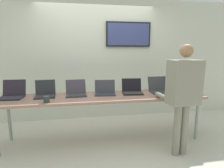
{
  "coord_description": "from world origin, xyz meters",
  "views": [
    {
      "loc": [
        -0.34,
        -2.92,
        1.56
      ],
      "look_at": [
        0.17,
        0.13,
        0.97
      ],
      "focal_mm": 28.79,
      "sensor_mm": 36.0,
      "label": 1
    }
  ],
  "objects_px": {
    "workbench": "(103,99)",
    "laptop_station_0": "(12,94)",
    "equipment_box": "(183,82)",
    "coffee_mug": "(46,99)",
    "laptop_station_3": "(105,91)",
    "laptop_station_2": "(76,92)",
    "laptop_station_5": "(160,89)",
    "person": "(183,90)",
    "laptop_station_1": "(45,93)",
    "laptop_station_4": "(132,90)"
  },
  "relations": [
    {
      "from": "workbench",
      "to": "laptop_station_0",
      "type": "xyz_separation_m",
      "value": [
        -1.47,
        0.12,
        0.11
      ]
    },
    {
      "from": "equipment_box",
      "to": "laptop_station_0",
      "type": "xyz_separation_m",
      "value": [
        -2.93,
        0.1,
        -0.12
      ]
    },
    {
      "from": "laptop_station_0",
      "to": "equipment_box",
      "type": "bearing_deg",
      "value": -2.02
    },
    {
      "from": "coffee_mug",
      "to": "laptop_station_3",
      "type": "bearing_deg",
      "value": 21.55
    },
    {
      "from": "workbench",
      "to": "coffee_mug",
      "type": "xyz_separation_m",
      "value": [
        -0.87,
        -0.25,
        0.1
      ]
    },
    {
      "from": "equipment_box",
      "to": "laptop_station_2",
      "type": "distance_m",
      "value": 1.93
    },
    {
      "from": "workbench",
      "to": "laptop_station_5",
      "type": "height_order",
      "value": "laptop_station_5"
    },
    {
      "from": "workbench",
      "to": "laptop_station_2",
      "type": "relative_size",
      "value": 9.33
    },
    {
      "from": "workbench",
      "to": "laptop_station_0",
      "type": "distance_m",
      "value": 1.48
    },
    {
      "from": "laptop_station_0",
      "to": "person",
      "type": "height_order",
      "value": "person"
    },
    {
      "from": "equipment_box",
      "to": "laptop_station_3",
      "type": "xyz_separation_m",
      "value": [
        -1.42,
        0.09,
        -0.13
      ]
    },
    {
      "from": "laptop_station_1",
      "to": "workbench",
      "type": "bearing_deg",
      "value": -6.85
    },
    {
      "from": "equipment_box",
      "to": "person",
      "type": "distance_m",
      "value": 0.75
    },
    {
      "from": "laptop_station_0",
      "to": "laptop_station_2",
      "type": "height_order",
      "value": "laptop_station_0"
    },
    {
      "from": "workbench",
      "to": "laptop_station_5",
      "type": "xyz_separation_m",
      "value": [
        1.05,
        0.1,
        0.11
      ]
    },
    {
      "from": "laptop_station_0",
      "to": "laptop_station_5",
      "type": "bearing_deg",
      "value": -0.56
    },
    {
      "from": "laptop_station_0",
      "to": "coffee_mug",
      "type": "distance_m",
      "value": 0.7
    },
    {
      "from": "laptop_station_0",
      "to": "coffee_mug",
      "type": "xyz_separation_m",
      "value": [
        0.6,
        -0.37,
        -0.01
      ]
    },
    {
      "from": "laptop_station_2",
      "to": "laptop_station_3",
      "type": "distance_m",
      "value": 0.5
    },
    {
      "from": "laptop_station_2",
      "to": "laptop_station_3",
      "type": "height_order",
      "value": "laptop_station_2"
    },
    {
      "from": "laptop_station_0",
      "to": "coffee_mug",
      "type": "bearing_deg",
      "value": -32.2
    },
    {
      "from": "laptop_station_2",
      "to": "laptop_station_0",
      "type": "bearing_deg",
      "value": -179.58
    },
    {
      "from": "equipment_box",
      "to": "laptop_station_0",
      "type": "relative_size",
      "value": 1.02
    },
    {
      "from": "laptop_station_2",
      "to": "person",
      "type": "bearing_deg",
      "value": -26.24
    },
    {
      "from": "laptop_station_1",
      "to": "laptop_station_4",
      "type": "bearing_deg",
      "value": -0.5
    },
    {
      "from": "person",
      "to": "laptop_station_2",
      "type": "bearing_deg",
      "value": 153.76
    },
    {
      "from": "laptop_station_0",
      "to": "laptop_station_4",
      "type": "xyz_separation_m",
      "value": [
        2.0,
        -0.02,
        -0.0
      ]
    },
    {
      "from": "equipment_box",
      "to": "laptop_station_5",
      "type": "relative_size",
      "value": 1.01
    },
    {
      "from": "equipment_box",
      "to": "workbench",
      "type": "bearing_deg",
      "value": -179.17
    },
    {
      "from": "equipment_box",
      "to": "laptop_station_2",
      "type": "bearing_deg",
      "value": 176.69
    },
    {
      "from": "laptop_station_1",
      "to": "person",
      "type": "bearing_deg",
      "value": -19.91
    },
    {
      "from": "equipment_box",
      "to": "laptop_station_1",
      "type": "xyz_separation_m",
      "value": [
        -2.42,
        0.09,
        -0.12
      ]
    },
    {
      "from": "laptop_station_0",
      "to": "person",
      "type": "relative_size",
      "value": 0.23
    },
    {
      "from": "laptop_station_1",
      "to": "laptop_station_5",
      "type": "bearing_deg",
      "value": -0.43
    },
    {
      "from": "coffee_mug",
      "to": "equipment_box",
      "type": "bearing_deg",
      "value": 6.62
    },
    {
      "from": "workbench",
      "to": "laptop_station_4",
      "type": "xyz_separation_m",
      "value": [
        0.53,
        0.1,
        0.11
      ]
    },
    {
      "from": "laptop_station_1",
      "to": "coffee_mug",
      "type": "relative_size",
      "value": 3.51
    },
    {
      "from": "laptop_station_1",
      "to": "laptop_station_3",
      "type": "relative_size",
      "value": 0.9
    },
    {
      "from": "workbench",
      "to": "laptop_station_1",
      "type": "distance_m",
      "value": 0.97
    },
    {
      "from": "workbench",
      "to": "person",
      "type": "distance_m",
      "value": 1.26
    },
    {
      "from": "workbench",
      "to": "laptop_station_0",
      "type": "height_order",
      "value": "laptop_station_0"
    },
    {
      "from": "equipment_box",
      "to": "laptop_station_5",
      "type": "bearing_deg",
      "value": 169.12
    },
    {
      "from": "laptop_station_0",
      "to": "laptop_station_1",
      "type": "distance_m",
      "value": 0.51
    },
    {
      "from": "laptop_station_0",
      "to": "laptop_station_3",
      "type": "bearing_deg",
      "value": -0.51
    },
    {
      "from": "laptop_station_5",
      "to": "coffee_mug",
      "type": "relative_size",
      "value": 3.89
    },
    {
      "from": "laptop_station_0",
      "to": "laptop_station_4",
      "type": "relative_size",
      "value": 0.98
    },
    {
      "from": "laptop_station_0",
      "to": "person",
      "type": "xyz_separation_m",
      "value": [
        2.54,
        -0.75,
        0.13
      ]
    },
    {
      "from": "workbench",
      "to": "laptop_station_1",
      "type": "height_order",
      "value": "laptop_station_1"
    },
    {
      "from": "equipment_box",
      "to": "laptop_station_2",
      "type": "xyz_separation_m",
      "value": [
        -1.92,
        0.11,
        -0.12
      ]
    },
    {
      "from": "person",
      "to": "workbench",
      "type": "bearing_deg",
      "value": 149.96
    }
  ]
}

